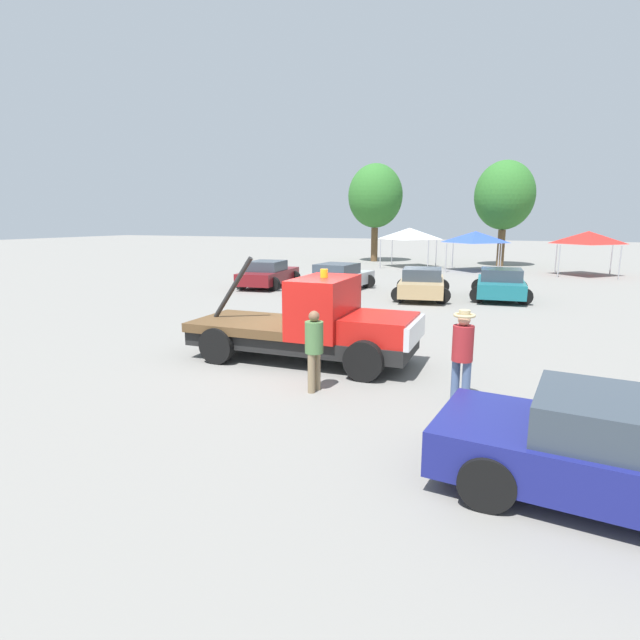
{
  "coord_description": "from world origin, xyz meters",
  "views": [
    {
      "loc": [
        4.9,
        -10.81,
        3.39
      ],
      "look_at": [
        0.5,
        0.0,
        1.05
      ],
      "focal_mm": 28.0,
      "sensor_mm": 36.0,
      "label": 1
    }
  ],
  "objects": [
    {
      "name": "ground_plane",
      "position": [
        0.0,
        0.0,
        0.0
      ],
      "size": [
        160.0,
        160.0,
        0.0
      ],
      "primitive_type": "plane",
      "color": "gray"
    },
    {
      "name": "tow_truck",
      "position": [
        0.33,
        0.0,
        0.9
      ],
      "size": [
        5.59,
        2.28,
        2.51
      ],
      "rotation": [
        0.0,
        0.0,
        0.01
      ],
      "color": "black",
      "rests_on": "ground"
    },
    {
      "name": "person_near_truck",
      "position": [
        3.98,
        -1.58,
        1.06
      ],
      "size": [
        0.4,
        0.4,
        1.79
      ],
      "rotation": [
        0.0,
        0.0,
        1.27
      ],
      "color": "#475B84",
      "rests_on": "ground"
    },
    {
      "name": "person_at_hood",
      "position": [
        1.17,
        -1.97,
        0.95
      ],
      "size": [
        0.37,
        0.37,
        1.65
      ],
      "rotation": [
        0.0,
        0.0,
        6.11
      ],
      "color": "#847051",
      "rests_on": "ground"
    },
    {
      "name": "parked_car_maroon",
      "position": [
        -7.3,
        12.05,
        0.65
      ],
      "size": [
        2.7,
        4.78,
        1.34
      ],
      "rotation": [
        0.0,
        0.0,
        1.68
      ],
      "color": "maroon",
      "rests_on": "ground"
    },
    {
      "name": "parked_car_silver",
      "position": [
        -3.37,
        11.88,
        0.65
      ],
      "size": [
        2.79,
        4.76,
        1.34
      ],
      "rotation": [
        0.0,
        0.0,
        1.47
      ],
      "color": "#B7B7BC",
      "rests_on": "ground"
    },
    {
      "name": "parked_car_tan",
      "position": [
        0.83,
        11.13,
        0.65
      ],
      "size": [
        2.86,
        4.64,
        1.34
      ],
      "rotation": [
        0.0,
        0.0,
        1.73
      ],
      "color": "tan",
      "rests_on": "ground"
    },
    {
      "name": "parked_car_teal",
      "position": [
        4.05,
        12.18,
        0.65
      ],
      "size": [
        2.68,
        4.36,
        1.34
      ],
      "rotation": [
        0.0,
        0.0,
        1.64
      ],
      "color": "#196670",
      "rests_on": "ground"
    },
    {
      "name": "canopy_tent_white",
      "position": [
        -2.89,
        25.55,
        2.43
      ],
      "size": [
        3.45,
        3.45,
        2.83
      ],
      "color": "#9E9EA3",
      "rests_on": "ground"
    },
    {
      "name": "canopy_tent_blue",
      "position": [
        1.79,
        24.46,
        2.28
      ],
      "size": [
        3.33,
        3.33,
        2.66
      ],
      "color": "#9E9EA3",
      "rests_on": "ground"
    },
    {
      "name": "canopy_tent_red",
      "position": [
        8.47,
        24.03,
        2.34
      ],
      "size": [
        3.26,
        3.26,
        2.73
      ],
      "color": "#9E9EA3",
      "rests_on": "ground"
    },
    {
      "name": "tree_left",
      "position": [
        -6.72,
        29.74,
        5.3
      ],
      "size": [
        4.43,
        4.43,
        7.9
      ],
      "color": "brown",
      "rests_on": "ground"
    },
    {
      "name": "tree_center",
      "position": [
        3.25,
        29.13,
        5.15
      ],
      "size": [
        4.3,
        4.3,
        7.67
      ],
      "color": "brown",
      "rests_on": "ground"
    },
    {
      "name": "traffic_cone",
      "position": [
        -1.29,
        4.65,
        0.25
      ],
      "size": [
        0.4,
        0.4,
        0.55
      ],
      "color": "black",
      "rests_on": "ground"
    }
  ]
}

